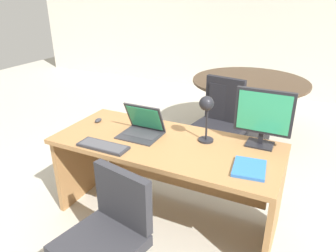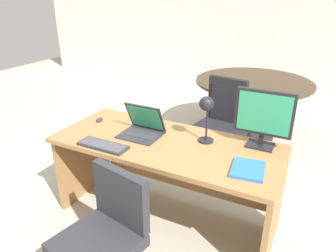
% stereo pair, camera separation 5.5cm
% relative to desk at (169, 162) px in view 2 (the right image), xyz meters
% --- Properties ---
extents(ground, '(12.00, 12.00, 0.00)m').
position_rel_desk_xyz_m(ground, '(0.00, 1.45, -0.53)').
color(ground, '#B7B2A3').
extents(back_wall, '(10.00, 0.10, 2.80)m').
position_rel_desk_xyz_m(back_wall, '(0.00, 3.88, 0.87)').
color(back_wall, silver).
rests_on(back_wall, ground).
extents(desk, '(1.78, 0.77, 0.73)m').
position_rel_desk_xyz_m(desk, '(0.00, 0.00, 0.00)').
color(desk, '#9E7042').
rests_on(desk, ground).
extents(monitor, '(0.42, 0.16, 0.44)m').
position_rel_desk_xyz_m(monitor, '(0.67, 0.21, 0.46)').
color(monitor, black).
rests_on(monitor, desk).
extents(laptop, '(0.33, 0.28, 0.25)m').
position_rel_desk_xyz_m(laptop, '(-0.24, 0.01, 0.28)').
color(laptop, '#2D2D33').
rests_on(laptop, desk).
extents(keyboard, '(0.40, 0.14, 0.02)m').
position_rel_desk_xyz_m(keyboard, '(-0.38, -0.34, 0.21)').
color(keyboard, '#2D2D33').
rests_on(keyboard, desk).
extents(mouse, '(0.04, 0.08, 0.03)m').
position_rel_desk_xyz_m(mouse, '(-0.72, 0.04, 0.22)').
color(mouse, '#2D2D33').
rests_on(mouse, desk).
extents(desk_lamp, '(0.12, 0.14, 0.38)m').
position_rel_desk_xyz_m(desk_lamp, '(0.28, 0.08, 0.48)').
color(desk_lamp, black).
rests_on(desk_lamp, desk).
extents(book, '(0.24, 0.28, 0.02)m').
position_rel_desk_xyz_m(book, '(0.68, -0.18, 0.21)').
color(book, blue).
rests_on(book, desk).
extents(office_chair, '(0.56, 0.57, 0.82)m').
position_rel_desk_xyz_m(office_chair, '(-0.03, -0.84, -0.20)').
color(office_chair, black).
rests_on(office_chair, ground).
extents(meeting_table, '(1.45, 1.45, 0.77)m').
position_rel_desk_xyz_m(meeting_table, '(0.23, 1.90, 0.06)').
color(meeting_table, black).
rests_on(meeting_table, ground).
extents(meeting_chair_near, '(0.56, 0.56, 0.96)m').
position_rel_desk_xyz_m(meeting_chair_near, '(0.09, 1.02, -0.13)').
color(meeting_chair_near, black).
rests_on(meeting_chair_near, ground).
extents(meeting_chair_far, '(0.56, 0.56, 0.89)m').
position_rel_desk_xyz_m(meeting_chair_far, '(0.14, 1.01, -0.16)').
color(meeting_chair_far, black).
rests_on(meeting_chair_far, ground).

